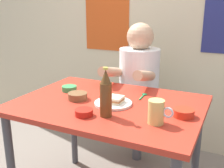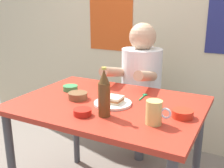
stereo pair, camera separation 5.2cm
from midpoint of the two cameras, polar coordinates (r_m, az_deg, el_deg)
name	(u,v)px [view 2 (the right image)]	position (r m, az deg, el deg)	size (l,w,h in m)	color
wall_back	(165,5)	(2.50, 11.72, 16.04)	(4.40, 0.09, 2.60)	beige
dining_table	(108,117)	(1.66, 0.10, -6.88)	(1.10, 0.80, 0.74)	#B72D1E
stool	(140,122)	(2.32, 6.57, -7.99)	(0.34, 0.34, 0.45)	#4C4C51
person_seated	(141,75)	(2.17, 6.82, 1.98)	(0.33, 0.56, 0.72)	white
plate_orange	(113,103)	(1.58, 1.10, -4.09)	(0.22, 0.22, 0.01)	silver
sandwich	(113,99)	(1.57, 1.11, -3.23)	(0.11, 0.09, 0.04)	beige
beer_mug	(154,112)	(1.33, 10.06, -5.93)	(0.13, 0.08, 0.12)	#D1BC66
beer_bottle	(104,94)	(1.38, -0.59, -2.23)	(0.06, 0.06, 0.26)	#593819
condiment_bowl_brown	(78,95)	(1.68, -6.33, -2.41)	(0.12, 0.12, 0.04)	brown
dip_bowl_green	(70,88)	(1.85, -7.97, -0.81)	(0.10, 0.10, 0.03)	#388C4C
sauce_bowl_chili	(183,113)	(1.45, 15.66, -5.99)	(0.11, 0.11, 0.04)	red
sambal_bowl_red	(82,112)	(1.43, -5.21, -5.87)	(0.10, 0.10, 0.03)	#B21E14
spoon	(144,96)	(1.73, 7.59, -2.46)	(0.04, 0.12, 0.01)	#26A559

